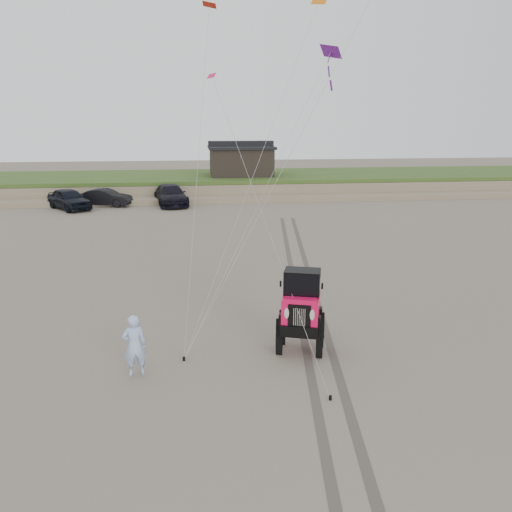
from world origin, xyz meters
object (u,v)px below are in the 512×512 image
object	(u,v)px
cabin	(241,160)
man	(134,345)
truck_a	(69,199)
truck_b	(106,198)
jeep	(301,320)
truck_c	(171,195)

from	to	relation	value
cabin	man	size ratio (longest dim) A/B	3.52
cabin	man	distance (m)	37.54
truck_a	truck_b	size ratio (longest dim) A/B	1.13
cabin	truck_b	bearing A→B (deg)	-150.48
jeep	man	size ratio (longest dim) A/B	3.08
cabin	truck_b	xyz separation A→B (m)	(-12.16, -6.89, -2.51)
truck_a	man	distance (m)	29.94
truck_a	truck_b	world-z (taller)	truck_a
truck_c	jeep	distance (m)	29.49
truck_b	man	bearing A→B (deg)	-153.33
cabin	jeep	xyz separation A→B (m)	(-1.59, -36.00, -2.19)
truck_a	truck_c	size ratio (longest dim) A/B	0.85
truck_c	truck_b	bearing A→B (deg)	168.33
truck_a	man	world-z (taller)	man
man	truck_b	bearing A→B (deg)	-90.84
jeep	truck_c	bearing A→B (deg)	117.31
cabin	truck_c	world-z (taller)	cabin
truck_a	cabin	bearing A→B (deg)	-7.92
cabin	truck_a	world-z (taller)	cabin
truck_a	truck_c	xyz separation A→B (m)	(8.13, 1.17, 0.01)
truck_b	man	distance (m)	30.54
truck_a	jeep	size ratio (longest dim) A/B	0.89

